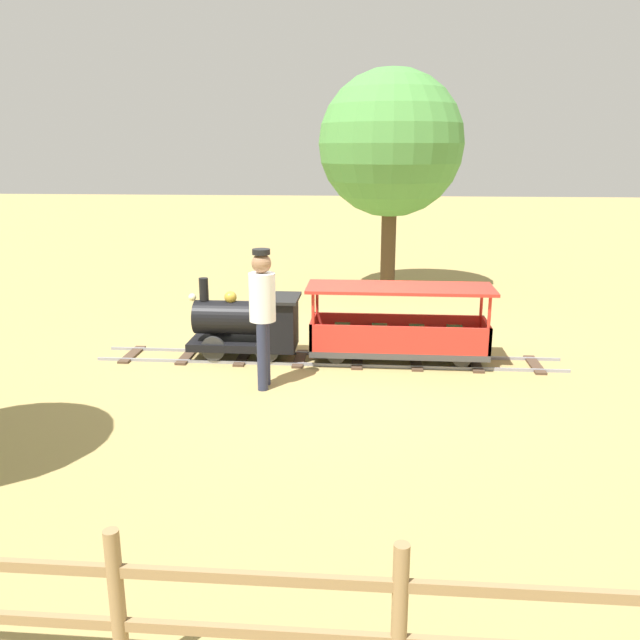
{
  "coord_description": "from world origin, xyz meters",
  "views": [
    {
      "loc": [
        -7.98,
        -0.43,
        2.7
      ],
      "look_at": [
        0.0,
        0.21,
        0.55
      ],
      "focal_mm": 36.1,
      "sensor_mm": 36.0,
      "label": 1
    }
  ],
  "objects_px": {
    "conductor_person": "(262,307)",
    "oak_tree_far": "(391,144)",
    "locomotive": "(249,323)",
    "passenger_car": "(399,331)"
  },
  "relations": [
    {
      "from": "oak_tree_far",
      "to": "passenger_car",
      "type": "bearing_deg",
      "value": -179.32
    },
    {
      "from": "locomotive",
      "to": "oak_tree_far",
      "type": "bearing_deg",
      "value": -23.77
    },
    {
      "from": "locomotive",
      "to": "passenger_car",
      "type": "relative_size",
      "value": 0.61
    },
    {
      "from": "locomotive",
      "to": "conductor_person",
      "type": "relative_size",
      "value": 0.89
    },
    {
      "from": "conductor_person",
      "to": "oak_tree_far",
      "type": "relative_size",
      "value": 0.39
    },
    {
      "from": "locomotive",
      "to": "conductor_person",
      "type": "distance_m",
      "value": 1.17
    },
    {
      "from": "locomotive",
      "to": "oak_tree_far",
      "type": "distance_m",
      "value": 5.21
    },
    {
      "from": "locomotive",
      "to": "oak_tree_far",
      "type": "relative_size",
      "value": 0.35
    },
    {
      "from": "oak_tree_far",
      "to": "locomotive",
      "type": "bearing_deg",
      "value": 156.23
    },
    {
      "from": "conductor_person",
      "to": "oak_tree_far",
      "type": "distance_m",
      "value": 5.81
    }
  ]
}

